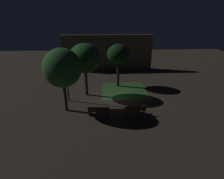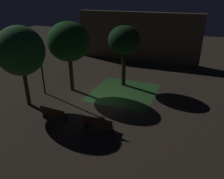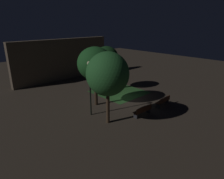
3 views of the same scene
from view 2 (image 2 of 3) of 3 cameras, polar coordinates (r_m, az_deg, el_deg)
name	(u,v)px [view 2 (image 2 of 3)]	position (r m, az deg, el deg)	size (l,w,h in m)	color
ground_plane	(101,99)	(16.95, -2.84, -2.35)	(60.00, 60.00, 0.00)	#3D3328
grass_lawn	(124,92)	(18.00, 3.09, -0.69)	(5.01, 5.29, 0.01)	#2D6028
bench_back_row	(54,113)	(14.48, -14.68, -5.92)	(1.83, 0.59, 0.88)	#422314
bench_front_left	(98,123)	(13.10, -3.50, -8.51)	(1.82, 0.55, 0.88)	brown
tree_lawn_side	(20,51)	(15.85, -22.39, 9.07)	(3.16, 3.16, 5.55)	#423021
tree_left_canopy	(69,42)	(17.53, -11.01, 11.86)	(3.19, 3.19, 5.48)	#38281C
tree_near_wall	(124,41)	(18.30, 3.14, 12.36)	(2.60, 2.60, 5.03)	#2D2116
lamp_post_plaza_west	(40,55)	(17.57, -17.93, 8.38)	(0.36, 0.36, 4.61)	black
building_wall_backdrop	(137,37)	(26.01, 6.38, 13.20)	(13.96, 0.80, 5.42)	brown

